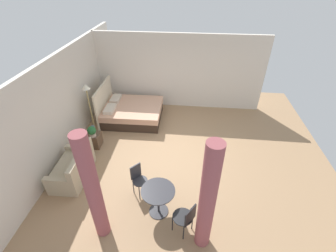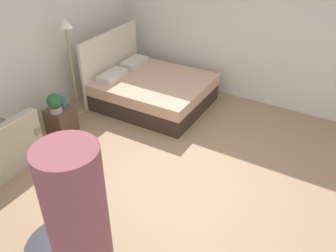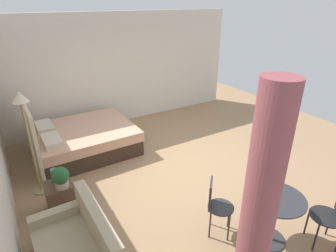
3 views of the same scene
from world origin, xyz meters
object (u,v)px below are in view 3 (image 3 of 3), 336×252
balcony_table (274,211)px  cafe_chair_near_window (335,213)px  vase (55,175)px  bed (81,139)px  potted_plant (61,177)px  nightstand (60,196)px  floor_lamp (24,117)px  cafe_chair_near_couch (216,203)px

balcony_table → cafe_chair_near_window: (-0.45, -0.64, 0.02)m
vase → cafe_chair_near_window: (-2.73, -2.98, -0.03)m
vase → cafe_chair_near_window: cafe_chair_near_window is taller
balcony_table → cafe_chair_near_window: bearing=-125.0°
balcony_table → bed: bearing=22.0°
potted_plant → cafe_chair_near_window: 3.86m
nightstand → balcony_table: (-2.17, -2.34, 0.29)m
bed → potted_plant: size_ratio=6.16×
nightstand → vase: size_ratio=2.17×
cafe_chair_near_window → floor_lamp: bearing=44.4°
potted_plant → cafe_chair_near_couch: bearing=-131.9°
cafe_chair_near_couch → nightstand: bearing=47.1°
balcony_table → nightstand: bearing=47.2°
floor_lamp → cafe_chair_near_window: (-3.26, -3.20, -0.88)m
cafe_chair_near_couch → bed: bearing=16.6°
potted_plant → balcony_table: 3.09m
vase → balcony_table: size_ratio=0.28×
potted_plant → vase: size_ratio=1.62×
potted_plant → cafe_chair_near_window: bearing=-130.6°
vase → floor_lamp: size_ratio=0.12×
cafe_chair_near_window → bed: bearing=27.1°
nightstand → floor_lamp: (0.65, 0.22, 1.18)m
vase → floor_lamp: bearing=22.1°
cafe_chair_near_window → cafe_chair_near_couch: bearing=51.2°
bed → vase: (-1.54, 0.80, 0.25)m
bed → floor_lamp: (-1.02, 1.01, 1.10)m
bed → floor_lamp: 1.81m
balcony_table → cafe_chair_near_window: cafe_chair_near_window is taller
nightstand → cafe_chair_near_window: cafe_chair_near_window is taller
potted_plant → vase: (0.22, 0.06, -0.08)m
nightstand → bed: bearing=-25.3°
floor_lamp → cafe_chair_near_couch: bearing=-139.0°
bed → cafe_chair_near_couch: bearing=-163.4°
potted_plant → floor_lamp: bearing=19.8°
potted_plant → cafe_chair_near_window: cafe_chair_near_window is taller
potted_plant → floor_lamp: size_ratio=0.19×
balcony_table → cafe_chair_near_couch: (0.52, 0.56, 0.01)m
potted_plant → cafe_chair_near_window: size_ratio=0.39×
bed → floor_lamp: size_ratio=1.16×
bed → vase: bearing=152.7°
floor_lamp → cafe_chair_near_window: 4.65m
nightstand → cafe_chair_near_couch: (-1.65, -1.77, 0.29)m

